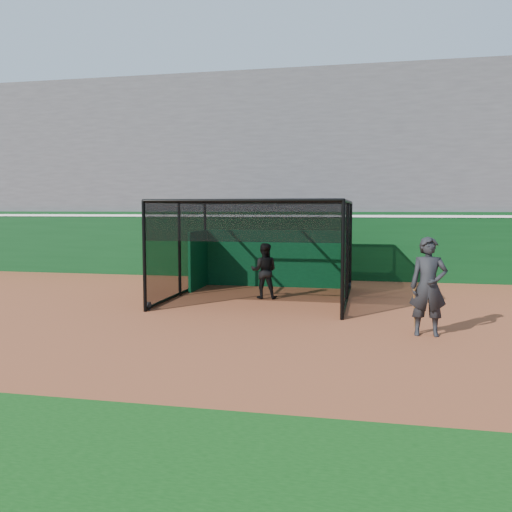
# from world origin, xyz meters

# --- Properties ---
(ground) EXTENTS (120.00, 120.00, 0.00)m
(ground) POSITION_xyz_m (0.00, 0.00, 0.00)
(ground) COLOR #984D2C
(ground) RESTS_ON ground
(outfield_wall) EXTENTS (50.00, 0.50, 2.50)m
(outfield_wall) POSITION_xyz_m (0.00, 8.50, 1.29)
(outfield_wall) COLOR #093512
(outfield_wall) RESTS_ON ground
(grandstand) EXTENTS (50.00, 7.85, 8.95)m
(grandstand) POSITION_xyz_m (0.00, 12.27, 4.48)
(grandstand) COLOR #4C4C4F
(grandstand) RESTS_ON ground
(batting_cage) EXTENTS (5.05, 5.27, 2.81)m
(batting_cage) POSITION_xyz_m (-0.15, 3.76, 1.40)
(batting_cage) COLOR black
(batting_cage) RESTS_ON ground
(batter) EXTENTS (0.83, 0.68, 1.62)m
(batter) POSITION_xyz_m (-0.05, 3.81, 0.81)
(batter) COLOR black
(batter) RESTS_ON ground
(on_deck_player) EXTENTS (0.75, 0.49, 2.04)m
(on_deck_player) POSITION_xyz_m (4.14, -0.08, 1.02)
(on_deck_player) COLOR black
(on_deck_player) RESTS_ON ground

